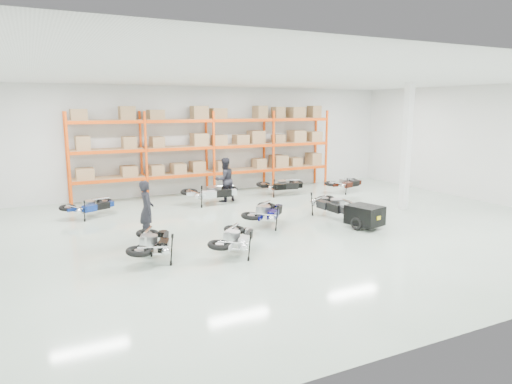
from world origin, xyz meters
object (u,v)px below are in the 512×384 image
moto_black_far_left (153,238)px  trailer (365,215)px  person_left (147,209)px  moto_back_a (90,203)px  moto_silver_left (235,234)px  moto_back_b (211,189)px  moto_back_c (282,182)px  moto_touring_right (334,201)px  person_back (225,180)px  moto_back_d (345,181)px  moto_blue_centre (266,208)px

moto_black_far_left → trailer: moto_black_far_left is taller
person_left → moto_back_a: bearing=26.9°
moto_silver_left → moto_black_far_left: 2.02m
moto_back_a → moto_back_b: (4.41, 0.18, 0.10)m
moto_back_c → moto_back_b: bearing=107.8°
moto_silver_left → moto_touring_right: (4.52, 2.13, 0.05)m
moto_touring_right → moto_back_c: bearing=83.5°
moto_silver_left → moto_back_b: moto_back_b is taller
moto_back_a → moto_silver_left: bearing=-177.6°
moto_touring_right → moto_back_b: 4.79m
moto_silver_left → moto_back_c: size_ratio=0.96×
person_left → moto_touring_right: bearing=-86.0°
moto_back_b → person_back: bearing=-64.6°
moto_back_a → moto_back_d: (10.52, -0.03, 0.01)m
moto_back_a → moto_back_d: size_ratio=0.98×
moto_black_far_left → person_back: size_ratio=1.02×
moto_black_far_left → moto_back_b: size_ratio=0.91×
moto_silver_left → moto_back_d: bearing=-105.5°
moto_touring_right → moto_back_d: 4.79m
moto_touring_right → trailer: 1.61m
trailer → moto_back_d: (3.18, 5.18, 0.10)m
moto_blue_centre → person_back: size_ratio=1.05×
moto_black_far_left → trailer: 6.48m
moto_back_d → person_back: 5.49m
moto_silver_left → moto_back_a: 6.39m
moto_black_far_left → moto_back_d: size_ratio=1.06×
moto_back_d → person_back: person_back is taller
moto_silver_left → moto_back_b: size_ratio=0.88×
trailer → person_left: 6.47m
moto_back_b → person_back: (0.65, 0.26, 0.27)m
moto_back_b → moto_back_c: bearing=-78.7°
moto_back_b → person_left: size_ratio=1.19×
moto_back_d → moto_back_c: bearing=63.8°
trailer → moto_back_a: bearing=129.9°
moto_touring_right → moto_back_b: moto_back_b is taller
moto_blue_centre → person_back: (0.26, 4.03, 0.31)m
moto_blue_centre → moto_back_a: moto_blue_centre is taller
moto_back_b → moto_back_c: moto_back_b is taller
moto_silver_left → moto_blue_centre: bearing=-94.7°
moto_blue_centre → moto_back_b: 3.79m
moto_back_d → moto_touring_right: bearing=125.5°
person_back → moto_black_far_left: bearing=43.9°
trailer → moto_back_c: moto_back_c is taller
trailer → person_back: person_back is taller
moto_touring_right → moto_back_d: (3.18, 3.58, -0.06)m
moto_back_d → moto_silver_left: bearing=113.7°
moto_silver_left → moto_touring_right: bearing=-116.8°
moto_silver_left → person_back: person_back is taller
moto_silver_left → moto_touring_right: size_ratio=0.91×
moto_blue_centre → moto_back_c: size_ratio=1.02×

